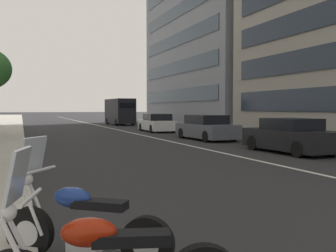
{
  "coord_description": "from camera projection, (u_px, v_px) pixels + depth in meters",
  "views": [
    {
      "loc": [
        -1.67,
        7.62,
        1.8
      ],
      "look_at": [
        11.44,
        2.61,
        1.16
      ],
      "focal_mm": 41.2,
      "sensor_mm": 36.0,
      "label": 1
    }
  ],
  "objects": [
    {
      "name": "delivery_van_ahead",
      "position": [
        120.0,
        111.0,
        42.33
      ],
      "size": [
        5.79,
        2.19,
        2.85
      ],
      "rotation": [
        0.0,
        0.0,
        0.04
      ],
      "color": "black",
      "rests_on": "ground"
    },
    {
      "name": "lane_centre_stripe",
      "position": [
        106.0,
        127.0,
        37.02
      ],
      "size": [
        110.0,
        0.16,
        0.01
      ],
      "primitive_type": "cube",
      "color": "silver",
      "rests_on": "ground"
    },
    {
      "name": "motorcycle_second_in_row",
      "position": [
        82.0,
        226.0,
        4.48
      ],
      "size": [
        1.36,
        1.77,
        1.46
      ],
      "rotation": [
        0.0,
        0.0,
        0.93
      ],
      "color": "black",
      "rests_on": "ground"
    },
    {
      "name": "car_lead_in_lane",
      "position": [
        157.0,
        123.0,
        30.04
      ],
      "size": [
        4.65,
        2.05,
        1.39
      ],
      "rotation": [
        0.0,
        0.0,
        -0.03
      ],
      "color": "silver",
      "rests_on": "ground"
    },
    {
      "name": "car_following_behind",
      "position": [
        206.0,
        128.0,
        22.23
      ],
      "size": [
        4.63,
        2.08,
        1.43
      ],
      "rotation": [
        0.0,
        0.0,
        0.05
      ],
      "color": "#4C515B",
      "rests_on": "ground"
    },
    {
      "name": "car_mid_block_traffic",
      "position": [
        290.0,
        137.0,
        15.68
      ],
      "size": [
        4.32,
        1.93,
        1.4
      ],
      "rotation": [
        0.0,
        0.0,
        0.03
      ],
      "color": "black",
      "rests_on": "ground"
    }
  ]
}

